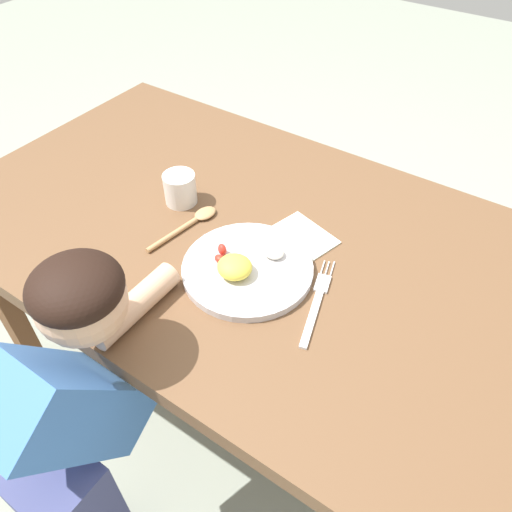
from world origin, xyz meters
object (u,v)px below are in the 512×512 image
object	(u,v)px
plate	(246,268)
person	(80,447)
fork	(317,303)
spoon	(193,221)
drinking_cup	(181,188)

from	to	relation	value
plate	person	size ratio (longest dim) A/B	0.30
plate	fork	xyz separation A→B (m)	(0.17, 0.01, -0.01)
spoon	plate	bearing A→B (deg)	-98.40
plate	drinking_cup	distance (m)	0.29
person	drinking_cup	bearing A→B (deg)	106.43
person	plate	bearing A→B (deg)	75.12
fork	person	bearing A→B (deg)	130.97
spoon	drinking_cup	bearing A→B (deg)	63.87
plate	person	bearing A→B (deg)	-104.88
fork	drinking_cup	size ratio (longest dim) A/B	2.97
plate	fork	world-z (taller)	plate
drinking_cup	person	xyz separation A→B (m)	(0.16, -0.53, -0.24)
fork	person	distance (m)	0.55
fork	spoon	size ratio (longest dim) A/B	1.13
fork	person	xyz separation A→B (m)	(-0.28, -0.43, -0.21)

